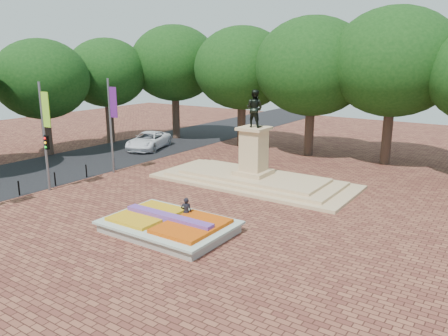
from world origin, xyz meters
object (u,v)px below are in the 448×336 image
(monument, at_px, (253,170))
(pedestrian, at_px, (186,212))
(van, at_px, (149,141))
(flower_bed, at_px, (169,225))

(monument, relative_size, pedestrian, 9.10)
(van, xyz_separation_m, pedestrian, (15.30, -13.31, -0.04))
(monument, distance_m, van, 14.76)
(van, distance_m, pedestrian, 20.28)
(monument, relative_size, van, 2.42)
(flower_bed, distance_m, pedestrian, 1.19)
(flower_bed, xyz_separation_m, monument, (-1.03, 10.00, 0.50))
(van, relative_size, pedestrian, 3.77)
(flower_bed, height_order, monument, monument)
(pedestrian, bearing_deg, monument, -116.24)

